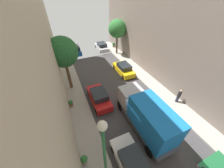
# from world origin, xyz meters

# --- Properties ---
(ground) EXTENTS (32.00, 32.00, 0.00)m
(ground) POSITION_xyz_m (0.00, 0.00, 0.00)
(ground) COLOR #423F42
(sidewalk_left) EXTENTS (2.00, 44.00, 0.15)m
(sidewalk_left) POSITION_xyz_m (-5.00, 0.00, 0.07)
(sidewalk_left) COLOR #A8A399
(sidewalk_left) RESTS_ON ground
(sidewalk_right) EXTENTS (2.00, 44.00, 0.15)m
(sidewalk_right) POSITION_xyz_m (5.00, 0.00, 0.07)
(sidewalk_right) COLOR #A8A399
(sidewalk_right) RESTS_ON ground
(parked_car_left_2) EXTENTS (1.78, 4.20, 1.57)m
(parked_car_left_2) POSITION_xyz_m (-2.70, -3.12, 0.72)
(parked_car_left_2) COLOR white
(parked_car_left_2) RESTS_ON ground
(parked_car_left_3) EXTENTS (1.78, 4.20, 1.57)m
(parked_car_left_3) POSITION_xyz_m (-2.70, 4.19, 0.72)
(parked_car_left_3) COLOR red
(parked_car_left_3) RESTS_ON ground
(parked_car_left_4) EXTENTS (1.78, 4.20, 1.57)m
(parked_car_left_4) POSITION_xyz_m (-2.70, 18.65, 0.72)
(parked_car_left_4) COLOR #194799
(parked_car_left_4) RESTS_ON ground
(parked_car_right_1) EXTENTS (1.78, 4.20, 1.57)m
(parked_car_right_1) POSITION_xyz_m (2.70, 8.51, 0.72)
(parked_car_right_1) COLOR gold
(parked_car_right_1) RESTS_ON ground
(parked_car_right_2) EXTENTS (1.78, 4.20, 1.57)m
(parked_car_right_2) POSITION_xyz_m (2.70, 18.25, 0.72)
(parked_car_right_2) COLOR silver
(parked_car_right_2) RESTS_ON ground
(delivery_truck) EXTENTS (2.26, 6.60, 3.38)m
(delivery_truck) POSITION_xyz_m (0.00, -0.60, 1.79)
(delivery_truck) COLOR #4C4C51
(delivery_truck) RESTS_ON ground
(pedestrian) EXTENTS (0.40, 0.36, 1.72)m
(pedestrian) POSITION_xyz_m (5.38, 0.55, 1.07)
(pedestrian) COLOR #2D334C
(pedestrian) RESTS_ON sidewalk_right
(street_tree_0) EXTENTS (3.34, 3.34, 6.51)m
(street_tree_0) POSITION_xyz_m (-5.22, 8.02, 4.96)
(street_tree_0) COLOR brown
(street_tree_0) RESTS_ON sidewalk_left
(street_tree_1) EXTENTS (3.15, 3.15, 6.15)m
(street_tree_1) POSITION_xyz_m (4.77, 15.34, 4.69)
(street_tree_1) COLOR brown
(street_tree_1) RESTS_ON sidewalk_right
(potted_plant_1) EXTENTS (0.61, 0.61, 0.94)m
(potted_plant_1) POSITION_xyz_m (5.55, 18.50, 0.65)
(potted_plant_1) COLOR brown
(potted_plant_1) RESTS_ON sidewalk_right
(potted_plant_2) EXTENTS (0.51, 0.51, 0.77)m
(potted_plant_2) POSITION_xyz_m (-5.75, -1.40, 0.54)
(potted_plant_2) COLOR #B2A899
(potted_plant_2) RESTS_ON sidewalk_left
(potted_plant_3) EXTENTS (0.48, 0.48, 0.82)m
(potted_plant_3) POSITION_xyz_m (-5.79, 4.65, 0.59)
(potted_plant_3) COLOR brown
(potted_plant_3) RESTS_ON sidewalk_left
(lamp_post) EXTENTS (0.44, 0.44, 6.23)m
(lamp_post) POSITION_xyz_m (-4.60, -2.86, 4.18)
(lamp_post) COLOR #26723F
(lamp_post) RESTS_ON sidewalk_left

